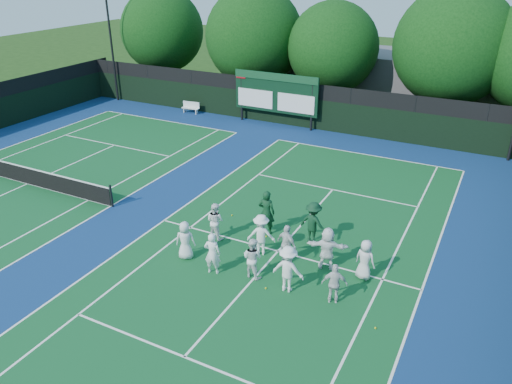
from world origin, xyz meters
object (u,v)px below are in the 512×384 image
at_px(scoreboard, 276,93).
at_px(bench, 191,107).
at_px(tennis_net, 26,175).
at_px(coach_left, 266,212).

height_order(scoreboard, bench, scoreboard).
distance_m(scoreboard, tennis_net, 16.26).
distance_m(tennis_net, bench, 14.36).
bearing_deg(bench, scoreboard, 1.92).
xyz_separation_m(bench, coach_left, (12.69, -13.27, 0.51)).
distance_m(scoreboard, bench, 6.96).
relative_size(bench, coach_left, 0.70).
relative_size(tennis_net, bench, 8.37).
height_order(scoreboard, tennis_net, scoreboard).
xyz_separation_m(scoreboard, tennis_net, (-6.99, -14.59, -1.70)).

